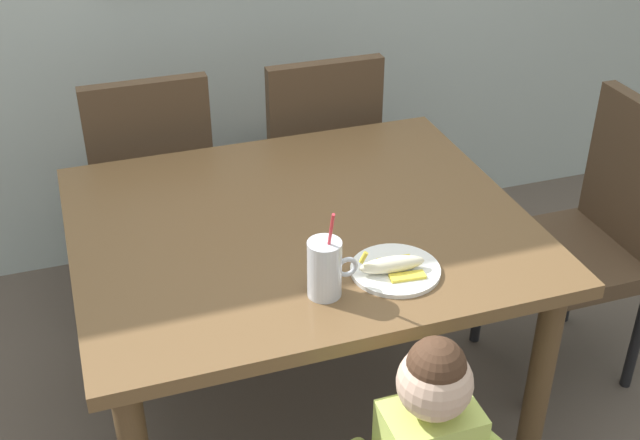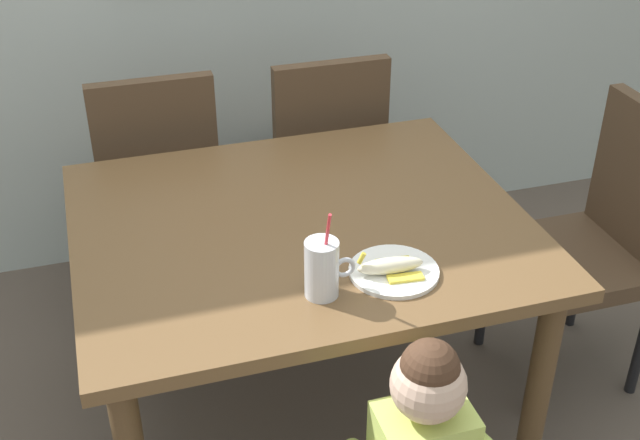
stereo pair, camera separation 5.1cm
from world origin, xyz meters
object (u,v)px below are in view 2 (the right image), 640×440
at_px(milk_cup, 322,272).
at_px(peeled_banana, 391,266).
at_px(dining_chair_right, 322,157).
at_px(dining_chair_far, 599,233).
at_px(dining_table, 301,250).
at_px(snack_plate, 394,271).
at_px(dining_chair_left, 157,177).

relative_size(milk_cup, peeled_banana, 1.43).
xyz_separation_m(dining_chair_right, peeled_banana, (-0.15, -1.09, 0.25)).
height_order(dining_chair_far, milk_cup, milk_cup).
height_order(dining_table, dining_chair_far, dining_chair_far).
bearing_deg(dining_chair_far, milk_cup, -72.34).
bearing_deg(milk_cup, snack_plate, 8.81).
height_order(dining_chair_far, peeled_banana, dining_chair_far).
height_order(dining_table, snack_plate, snack_plate).
distance_m(dining_table, dining_chair_left, 0.85).
bearing_deg(snack_plate, peeled_banana, -140.64).
xyz_separation_m(dining_chair_right, dining_chair_far, (0.70, -0.78, 0.00)).
bearing_deg(dining_chair_left, dining_chair_far, 148.78).
relative_size(dining_chair_right, snack_plate, 4.17).
relative_size(dining_chair_right, dining_chair_far, 1.00).
bearing_deg(dining_table, dining_chair_right, 68.80).
bearing_deg(dining_chair_right, peeled_banana, 82.04).
bearing_deg(dining_chair_left, snack_plate, 113.53).
height_order(dining_chair_right, dining_chair_far, same).
bearing_deg(peeled_banana, dining_table, 113.85).
distance_m(milk_cup, peeled_banana, 0.19).
relative_size(dining_table, snack_plate, 5.47).
height_order(dining_chair_left, dining_chair_right, same).
relative_size(dining_chair_left, milk_cup, 3.86).
bearing_deg(dining_chair_far, peeled_banana, -70.00).
distance_m(dining_table, dining_chair_far, 1.00).
xyz_separation_m(dining_table, snack_plate, (0.16, -0.31, 0.10)).
bearing_deg(snack_plate, dining_chair_left, 113.53).
xyz_separation_m(dining_table, peeled_banana, (0.14, -0.32, 0.13)).
bearing_deg(dining_table, milk_cup, -97.15).
distance_m(dining_chair_far, snack_plate, 0.92).
bearing_deg(dining_chair_far, dining_table, -90.86).
distance_m(dining_table, milk_cup, 0.39).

